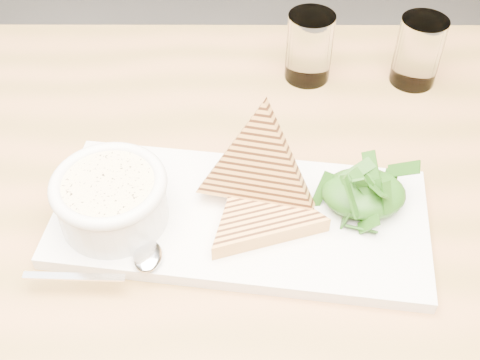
{
  "coord_description": "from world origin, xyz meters",
  "views": [
    {
      "loc": [
        0.01,
        -0.56,
        1.29
      ],
      "look_at": [
        0.02,
        -0.09,
        0.8
      ],
      "focal_mm": 45.0,
      "sensor_mm": 36.0,
      "label": 1
    }
  ],
  "objects_px": {
    "table_top": "(266,201)",
    "glass_far": "(418,51)",
    "soup_bowl": "(113,203)",
    "glass_near": "(309,47)",
    "platter": "(240,218)"
  },
  "relations": [
    {
      "from": "glass_near",
      "to": "glass_far",
      "type": "height_order",
      "value": "same"
    },
    {
      "from": "table_top",
      "to": "soup_bowl",
      "type": "relative_size",
      "value": 9.32
    },
    {
      "from": "soup_bowl",
      "to": "glass_near",
      "type": "xyz_separation_m",
      "value": [
        0.25,
        0.29,
        0.01
      ]
    },
    {
      "from": "table_top",
      "to": "glass_far",
      "type": "bearing_deg",
      "value": 44.16
    },
    {
      "from": "table_top",
      "to": "platter",
      "type": "height_order",
      "value": "platter"
    },
    {
      "from": "table_top",
      "to": "glass_near",
      "type": "relative_size",
      "value": 11.09
    },
    {
      "from": "table_top",
      "to": "soup_bowl",
      "type": "bearing_deg",
      "value": -162.42
    },
    {
      "from": "platter",
      "to": "soup_bowl",
      "type": "xyz_separation_m",
      "value": [
        -0.14,
        -0.0,
        0.03
      ]
    },
    {
      "from": "platter",
      "to": "glass_far",
      "type": "relative_size",
      "value": 4.23
    },
    {
      "from": "table_top",
      "to": "glass_near",
      "type": "distance_m",
      "value": 0.25
    },
    {
      "from": "glass_near",
      "to": "glass_far",
      "type": "xyz_separation_m",
      "value": [
        0.15,
        -0.01,
        -0.0
      ]
    },
    {
      "from": "glass_near",
      "to": "glass_far",
      "type": "relative_size",
      "value": 1.01
    },
    {
      "from": "table_top",
      "to": "glass_far",
      "type": "distance_m",
      "value": 0.32
    },
    {
      "from": "table_top",
      "to": "platter",
      "type": "bearing_deg",
      "value": -123.18
    },
    {
      "from": "table_top",
      "to": "glass_far",
      "type": "relative_size",
      "value": 11.19
    }
  ]
}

